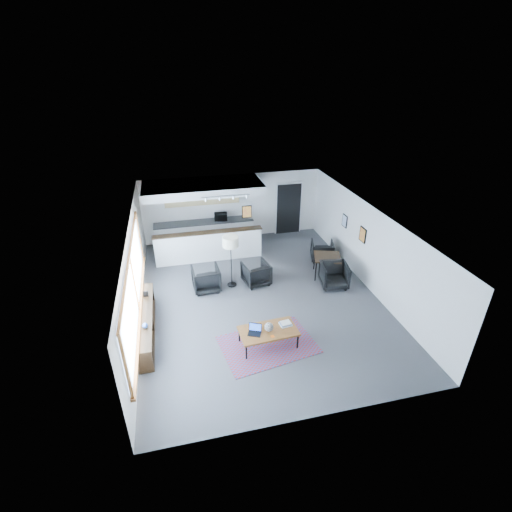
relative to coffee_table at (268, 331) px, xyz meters
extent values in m
cube|color=#474749|center=(0.31, 2.17, -0.44)|extent=(7.00, 9.00, 0.01)
cube|color=white|center=(0.31, 2.17, 2.17)|extent=(7.00, 9.00, 0.01)
cube|color=silver|center=(0.31, 6.68, 0.86)|extent=(7.00, 0.01, 2.60)
cube|color=silver|center=(0.31, -2.33, 0.86)|extent=(7.00, 0.01, 2.60)
cube|color=silver|center=(-3.20, 2.17, 0.86)|extent=(0.01, 9.00, 2.60)
cube|color=silver|center=(3.81, 2.17, 0.86)|extent=(0.01, 9.00, 2.60)
cube|color=#8CBFFF|center=(-3.16, 1.27, 1.06)|extent=(0.02, 5.80, 1.55)
cube|color=brown|center=(-3.13, 1.27, 0.26)|extent=(0.10, 5.95, 0.06)
cube|color=brown|center=(-3.14, 1.27, 1.86)|extent=(0.06, 5.95, 0.06)
cube|color=brown|center=(-3.14, -1.63, 1.06)|extent=(0.06, 0.06, 1.60)
cube|color=brown|center=(-3.14, 1.27, 1.06)|extent=(0.06, 0.06, 1.60)
cube|color=brown|center=(-3.14, 4.17, 1.06)|extent=(0.06, 0.06, 1.60)
cube|color=black|center=(-2.99, 1.17, 0.18)|extent=(0.35, 3.00, 0.05)
cube|color=black|center=(-2.99, 1.17, -0.39)|extent=(0.35, 3.00, 0.05)
cube|color=black|center=(-2.99, -0.28, -0.11)|extent=(0.33, 0.04, 0.55)
cube|color=black|center=(-2.99, 1.17, -0.11)|extent=(0.33, 0.04, 0.55)
cube|color=black|center=(-2.99, 2.62, -0.11)|extent=(0.33, 0.04, 0.55)
cube|color=#3359A5|center=(-2.99, -0.13, -0.26)|extent=(0.18, 0.04, 0.20)
cube|color=silver|center=(-2.99, 0.04, -0.25)|extent=(0.18, 0.04, 0.22)
cube|color=maroon|center=(-2.99, 0.21, -0.24)|extent=(0.18, 0.04, 0.24)
cube|color=black|center=(-2.99, 0.38, -0.26)|extent=(0.18, 0.04, 0.20)
cube|color=#3359A5|center=(-2.99, 0.55, -0.25)|extent=(0.18, 0.04, 0.22)
cube|color=silver|center=(-2.99, 0.72, -0.24)|extent=(0.18, 0.04, 0.24)
cube|color=maroon|center=(-2.99, 0.89, -0.26)|extent=(0.18, 0.04, 0.20)
cube|color=black|center=(-2.99, 1.06, -0.25)|extent=(0.18, 0.04, 0.22)
cube|color=#3359A5|center=(-2.99, 1.23, -0.24)|extent=(0.18, 0.03, 0.24)
cube|color=silver|center=(-2.99, 1.40, -0.26)|extent=(0.18, 0.03, 0.20)
cube|color=maroon|center=(-2.99, 1.57, -0.25)|extent=(0.18, 0.03, 0.22)
cube|color=black|center=(-2.99, 1.74, -0.24)|extent=(0.18, 0.04, 0.24)
cube|color=black|center=(-2.99, 1.97, 0.30)|extent=(0.14, 0.02, 0.18)
sphere|color=#264C99|center=(-2.97, 0.57, 0.28)|extent=(0.14, 0.14, 0.14)
cube|color=white|center=(-0.89, 4.87, 0.11)|extent=(3.80, 0.25, 1.10)
cube|color=black|center=(-0.89, 4.87, 0.67)|extent=(3.85, 0.32, 0.04)
cube|color=white|center=(-0.89, 6.32, 0.01)|extent=(3.80, 0.60, 0.90)
cube|color=#2D2D2D|center=(-0.89, 6.32, 0.47)|extent=(3.82, 0.62, 0.04)
cube|color=tan|center=(-0.89, 6.47, 1.51)|extent=(2.80, 0.35, 0.70)
cube|color=white|center=(-0.89, 5.77, 2.01)|extent=(4.20, 1.80, 0.30)
cube|color=black|center=(0.51, 4.88, 1.31)|extent=(0.35, 0.03, 0.45)
cube|color=orange|center=(0.51, 4.87, 1.31)|extent=(0.30, 0.01, 0.40)
cube|color=black|center=(2.61, 6.59, 0.61)|extent=(1.00, 0.12, 2.10)
cube|color=white|center=(2.09, 6.60, 0.61)|extent=(0.06, 0.10, 2.10)
cube|color=white|center=(3.13, 6.60, 0.61)|extent=(0.06, 0.10, 2.10)
cube|color=white|center=(2.61, 6.60, 1.68)|extent=(1.10, 0.10, 0.06)
cube|color=silver|center=(-0.29, 4.37, 2.12)|extent=(1.60, 0.04, 0.04)
cylinder|color=silver|center=(-0.94, 4.37, 2.04)|extent=(0.07, 0.07, 0.09)
cylinder|color=silver|center=(-0.49, 4.37, 2.04)|extent=(0.07, 0.07, 0.09)
cylinder|color=silver|center=(-0.04, 4.37, 2.04)|extent=(0.07, 0.07, 0.09)
cylinder|color=silver|center=(0.41, 4.37, 2.04)|extent=(0.07, 0.07, 0.09)
cube|color=black|center=(3.78, 2.57, 1.11)|extent=(0.03, 0.38, 0.48)
cube|color=orange|center=(3.76, 2.57, 1.11)|extent=(0.00, 0.32, 0.42)
cube|color=black|center=(3.78, 3.87, 1.06)|extent=(0.03, 0.34, 0.44)
cube|color=#859FC5|center=(3.76, 3.87, 1.06)|extent=(0.00, 0.28, 0.38)
cube|color=#5D3149|center=(0.00, 0.00, -0.43)|extent=(2.56, 1.95, 0.01)
cube|color=brown|center=(0.00, 0.00, 0.01)|extent=(1.50, 0.87, 0.06)
cube|color=black|center=(-0.65, -0.38, -0.23)|extent=(0.04, 0.04, 0.42)
cube|color=black|center=(-0.69, 0.29, -0.23)|extent=(0.04, 0.04, 0.42)
cube|color=black|center=(0.69, -0.29, -0.23)|extent=(0.04, 0.04, 0.42)
cube|color=black|center=(0.65, 0.38, -0.23)|extent=(0.04, 0.04, 0.42)
cube|color=black|center=(0.02, -0.33, -0.03)|extent=(1.38, 0.12, 0.03)
cube|color=black|center=(-0.02, 0.33, -0.03)|extent=(1.38, 0.12, 0.03)
cube|color=black|center=(-0.37, -0.06, 0.04)|extent=(0.39, 0.34, 0.02)
cube|color=black|center=(-0.32, 0.05, 0.16)|extent=(0.31, 0.18, 0.21)
cube|color=blue|center=(-0.32, 0.04, 0.16)|extent=(0.28, 0.16, 0.18)
sphere|color=gray|center=(0.01, -0.02, 0.15)|extent=(0.23, 0.23, 0.23)
cube|color=silver|center=(0.49, 0.10, 0.05)|extent=(0.33, 0.28, 0.04)
cube|color=#3359A5|center=(0.49, 0.10, 0.09)|extent=(0.30, 0.25, 0.03)
cube|color=silver|center=(0.48, 0.08, 0.12)|extent=(0.27, 0.23, 0.03)
cube|color=#E5590C|center=(0.04, -0.26, 0.04)|extent=(0.11, 0.11, 0.01)
imported|color=black|center=(-1.22, 2.98, -0.01)|extent=(0.87, 0.82, 0.85)
imported|color=black|center=(0.38, 2.96, -0.03)|extent=(0.92, 0.88, 0.81)
cylinder|color=black|center=(-0.40, 3.02, -0.42)|extent=(0.38, 0.38, 0.03)
cylinder|color=black|center=(-0.40, 3.02, 0.32)|extent=(0.03, 0.03, 1.46)
cylinder|color=#F1EBC6|center=(-0.40, 3.02, 1.13)|extent=(0.62, 0.62, 0.32)
cube|color=black|center=(2.80, 2.90, 0.26)|extent=(1.07, 1.07, 0.04)
cylinder|color=black|center=(2.32, 2.66, -0.10)|extent=(0.05, 0.05, 0.68)
cylinder|color=black|center=(2.55, 3.38, -0.10)|extent=(0.05, 0.05, 0.68)
cylinder|color=black|center=(3.04, 2.43, -0.10)|extent=(0.05, 0.05, 0.68)
cylinder|color=black|center=(3.27, 3.14, -0.10)|extent=(0.05, 0.05, 0.68)
imported|color=black|center=(2.77, 2.23, -0.07)|extent=(0.80, 0.76, 0.73)
imported|color=black|center=(3.07, 3.96, -0.10)|extent=(0.80, 0.78, 0.68)
imported|color=black|center=(-0.23, 6.32, 0.66)|extent=(0.52, 0.33, 0.33)
camera|label=1|loc=(-1.98, -7.05, 6.03)|focal=26.00mm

